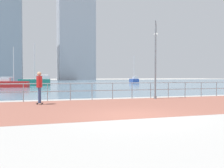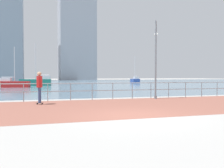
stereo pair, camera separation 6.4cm
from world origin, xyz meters
name	(u,v)px [view 1 (the left image)]	position (x,y,z in m)	size (l,w,h in m)	color
ground	(51,84)	(0.00, 40.00, 0.00)	(220.00, 220.00, 0.00)	#ADAAA5
brick_paving	(110,106)	(0.00, 3.15, 0.00)	(28.00, 7.70, 0.01)	#935647
harbor_water	(47,83)	(0.00, 52.00, 0.00)	(180.00, 88.00, 0.00)	slate
waterfront_railing	(92,88)	(0.00, 7.00, 0.76)	(25.25, 0.06, 1.10)	#8C99A3
lamppost	(156,55)	(4.33, 6.54, 2.94)	(0.55, 0.74, 5.31)	slate
skateboarder	(39,85)	(-3.34, 5.21, 1.07)	(0.41, 0.56, 1.77)	black
sailboat_red	(134,80)	(18.73, 44.21, 0.59)	(2.12, 4.54, 6.14)	#284799
sailboat_navy	(13,84)	(-6.04, 27.86, 0.53)	(4.10, 2.10, 5.51)	#B21E1E
sailboat_gray	(36,82)	(-2.93, 33.74, 0.65)	(5.05, 2.30, 6.84)	#197266
tower_brick	(76,33)	(13.86, 92.81, 18.88)	(14.00, 11.12, 39.42)	#A3A8B2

